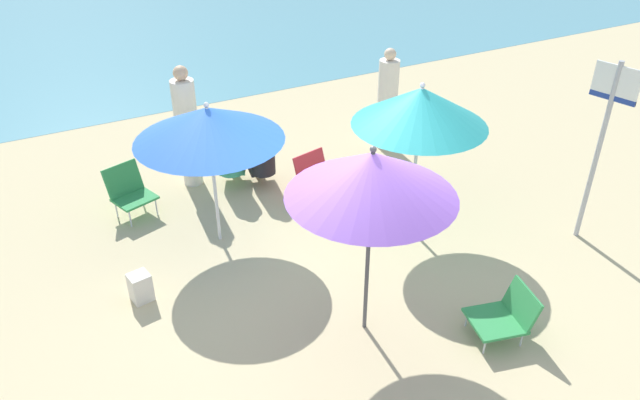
% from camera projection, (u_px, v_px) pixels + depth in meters
% --- Properties ---
extents(ground_plane, '(40.00, 40.00, 0.00)m').
position_uv_depth(ground_plane, '(339.00, 284.00, 6.77)').
color(ground_plane, '#CCB789').
extents(sea_water, '(40.00, 16.00, 0.01)m').
position_uv_depth(sea_water, '(98.00, 11.00, 17.07)').
color(sea_water, '#5693A3').
rests_on(sea_water, ground_plane).
extents(umbrella_teal, '(1.57, 1.57, 1.95)m').
position_uv_depth(umbrella_teal, '(421.00, 107.00, 6.84)').
color(umbrella_teal, silver).
rests_on(umbrella_teal, ground_plane).
extents(umbrella_blue, '(1.70, 1.70, 1.81)m').
position_uv_depth(umbrella_blue, '(208.00, 124.00, 6.71)').
color(umbrella_blue, silver).
rests_on(umbrella_blue, ground_plane).
extents(umbrella_purple, '(1.55, 1.55, 2.04)m').
position_uv_depth(umbrella_purple, '(372.00, 175.00, 5.26)').
color(umbrella_purple, '#4C4C51').
rests_on(umbrella_purple, ground_plane).
extents(beach_chair_a, '(0.62, 0.65, 0.64)m').
position_uv_depth(beach_chair_a, '(317.00, 179.00, 8.17)').
color(beach_chair_a, red).
rests_on(beach_chair_a, ground_plane).
extents(beach_chair_b, '(0.68, 0.61, 0.53)m').
position_uv_depth(beach_chair_b, '(506.00, 314.00, 5.95)').
color(beach_chair_b, '#33934C').
rests_on(beach_chair_b, ground_plane).
extents(beach_chair_c, '(0.62, 0.63, 0.66)m').
position_uv_depth(beach_chair_c, '(129.00, 190.00, 7.84)').
color(beach_chair_c, '#33934C').
rests_on(beach_chair_c, ground_plane).
extents(person_a, '(0.32, 0.32, 1.74)m').
position_uv_depth(person_a, '(187.00, 127.00, 8.26)').
color(person_a, silver).
rests_on(person_a, ground_plane).
extents(person_b, '(0.31, 0.31, 1.60)m').
position_uv_depth(person_b, '(387.00, 99.00, 9.29)').
color(person_b, silver).
rests_on(person_b, ground_plane).
extents(person_c, '(0.49, 0.58, 0.96)m').
position_uv_depth(person_c, '(231.00, 156.00, 8.40)').
color(person_c, '#389970').
rests_on(person_c, ground_plane).
extents(person_d, '(0.41, 0.56, 0.95)m').
position_uv_depth(person_d, '(262.00, 157.00, 8.39)').
color(person_d, black).
rests_on(person_d, ground_plane).
extents(warning_sign, '(0.15, 0.51, 2.24)m').
position_uv_depth(warning_sign, '(604.00, 127.00, 6.82)').
color(warning_sign, '#ADADB2').
rests_on(warning_sign, ground_plane).
extents(beach_bag, '(0.24, 0.24, 0.33)m').
position_uv_depth(beach_bag, '(141.00, 287.00, 6.46)').
color(beach_bag, silver).
rests_on(beach_bag, ground_plane).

